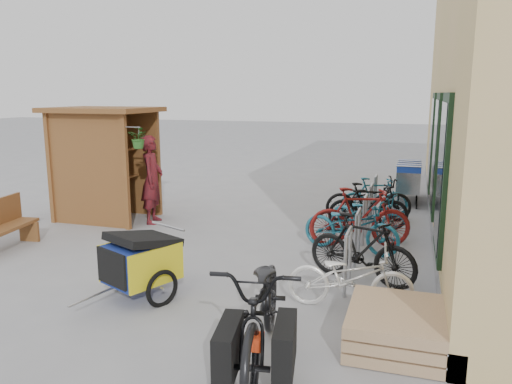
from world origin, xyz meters
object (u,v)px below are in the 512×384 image
(child_trailer, at_px, (141,260))
(bike_1, at_px, (362,249))
(bike_6, at_px, (369,199))
(cargo_bike, at_px, (263,310))
(bike_4, at_px, (369,215))
(bench, at_px, (1,225))
(bike_2, at_px, (351,226))
(shopping_carts, at_px, (409,177))
(bike_0, at_px, (350,277))
(kiosk, at_px, (101,148))
(pallet_stack, at_px, (395,327))
(bike_7, at_px, (375,198))
(person_kiosk, at_px, (152,179))
(bike_5, at_px, (368,206))
(bike_3, at_px, (360,217))

(child_trailer, bearing_deg, bike_1, 51.66)
(child_trailer, xyz_separation_m, bike_6, (2.53, 5.03, -0.04))
(cargo_bike, xyz_separation_m, bike_4, (0.59, 5.01, -0.17))
(bench, height_order, bike_2, bike_2)
(shopping_carts, distance_m, bike_0, 6.96)
(bike_2, bearing_deg, bike_1, -152.91)
(kiosk, height_order, cargo_bike, kiosk)
(pallet_stack, bearing_deg, bike_7, 96.74)
(shopping_carts, relative_size, bike_2, 1.14)
(bike_2, xyz_separation_m, bike_7, (0.20, 2.55, -0.00))
(child_trailer, xyz_separation_m, bike_7, (2.62, 5.36, -0.07))
(pallet_stack, relative_size, person_kiosk, 0.65)
(bike_0, bearing_deg, pallet_stack, -149.42)
(pallet_stack, bearing_deg, person_kiosk, 142.54)
(pallet_stack, relative_size, bike_4, 0.76)
(person_kiosk, xyz_separation_m, bike_1, (4.55, -2.13, -0.42))
(bike_1, distance_m, bike_5, 2.91)
(bike_5, bearing_deg, kiosk, 86.53)
(bike_7, bearing_deg, child_trailer, 135.58)
(bike_1, bearing_deg, bike_0, -163.56)
(kiosk, distance_m, bike_5, 5.72)
(bike_2, height_order, bike_4, bike_2)
(bike_7, bearing_deg, bench, 107.17)
(child_trailer, xyz_separation_m, person_kiosk, (-1.80, 3.56, 0.41))
(bench, bearing_deg, shopping_carts, 35.30)
(kiosk, xyz_separation_m, bike_1, (5.73, -2.09, -1.05))
(kiosk, distance_m, pallet_stack, 7.50)
(child_trailer, distance_m, bike_5, 5.05)
(shopping_carts, xyz_separation_m, bike_1, (-0.55, -5.97, -0.11))
(bench, height_order, bike_6, bike_6)
(bike_4, xyz_separation_m, bike_5, (-0.06, 0.49, 0.06))
(person_kiosk, bearing_deg, pallet_stack, -140.73)
(cargo_bike, distance_m, bike_1, 2.68)
(bike_1, bearing_deg, pallet_stack, -143.71)
(bike_3, xyz_separation_m, bike_6, (-0.01, 1.89, -0.06))
(bike_3, height_order, bike_5, bike_3)
(cargo_bike, distance_m, bike_5, 5.52)
(pallet_stack, height_order, cargo_bike, cargo_bike)
(bike_4, bearing_deg, pallet_stack, -151.94)
(bike_3, xyz_separation_m, bike_7, (0.08, 2.22, -0.09))
(child_trailer, height_order, bike_3, bike_3)
(pallet_stack, xyz_separation_m, cargo_bike, (-1.25, -0.81, 0.38))
(bench, height_order, bike_1, bike_1)
(bench, bearing_deg, person_kiosk, 49.43)
(shopping_carts, relative_size, bike_3, 1.10)
(shopping_carts, xyz_separation_m, bike_4, (-0.66, -3.54, -0.19))
(child_trailer, relative_size, bike_7, 1.06)
(bench, height_order, bike_4, bench)
(bike_6, bearing_deg, kiosk, 88.41)
(person_kiosk, xyz_separation_m, bike_4, (4.43, 0.30, -0.50))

